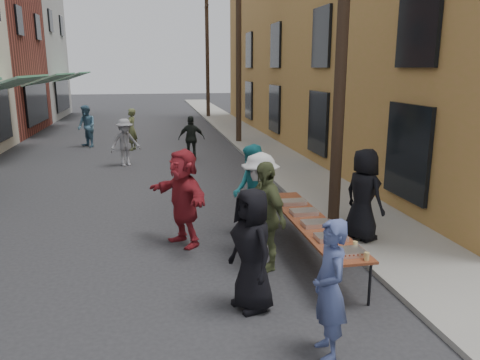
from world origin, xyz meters
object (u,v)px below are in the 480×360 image
object	(u,v)px
utility_pole_mid	(239,45)
server	(364,195)
catering_tray_sausage	(347,252)
guest_front_a	(252,249)
utility_pole_far	(207,53)
serving_table	(311,222)
guest_front_c	(252,191)
utility_pole_near	(343,19)

from	to	relation	value
utility_pole_mid	server	size ratio (longest dim) A/B	4.84
catering_tray_sausage	guest_front_a	xyz separation A→B (m)	(-1.46, 0.05, 0.13)
utility_pole_far	guest_front_a	world-z (taller)	utility_pole_far
utility_pole_far	serving_table	world-z (taller)	utility_pole_far
utility_pole_mid	catering_tray_sausage	xyz separation A→B (m)	(-1.24, -15.58, -3.71)
catering_tray_sausage	serving_table	bearing A→B (deg)	90.00
serving_table	server	size ratio (longest dim) A/B	2.15
utility_pole_far	guest_front_a	size ratio (longest dim) A/B	4.88
utility_pole_mid	guest_front_a	size ratio (longest dim) A/B	4.88
utility_pole_mid	guest_front_a	distance (m)	16.16
utility_pole_mid	server	world-z (taller)	utility_pole_mid
utility_pole_far	guest_front_c	bearing A→B (deg)	-94.79
guest_front_a	utility_pole_near	bearing A→B (deg)	122.80
utility_pole_near	serving_table	bearing A→B (deg)	-122.83
serving_table	guest_front_c	distance (m)	1.65
serving_table	catering_tray_sausage	world-z (taller)	catering_tray_sausage
utility_pole_near	utility_pole_far	size ratio (longest dim) A/B	1.00
catering_tray_sausage	server	distance (m)	2.57
guest_front_a	guest_front_c	world-z (taller)	guest_front_c
utility_pole_far	server	world-z (taller)	utility_pole_far
catering_tray_sausage	guest_front_c	size ratio (longest dim) A/B	0.25
catering_tray_sausage	utility_pole_far	bearing A→B (deg)	87.42
utility_pole_near	utility_pole_mid	world-z (taller)	same
utility_pole_mid	serving_table	world-z (taller)	utility_pole_mid
utility_pole_far	guest_front_c	world-z (taller)	utility_pole_far
utility_pole_near	guest_front_c	world-z (taller)	utility_pole_near
guest_front_c	utility_pole_near	bearing A→B (deg)	103.35
serving_table	server	xyz separation A→B (m)	(1.29, 0.56, 0.32)
utility_pole_mid	guest_front_a	world-z (taller)	utility_pole_mid
utility_pole_near	utility_pole_mid	bearing A→B (deg)	90.00
utility_pole_near	serving_table	size ratio (longest dim) A/B	2.25
server	utility_pole_near	bearing A→B (deg)	-20.20
utility_pole_far	catering_tray_sausage	size ratio (longest dim) A/B	18.00
serving_table	utility_pole_mid	bearing A→B (deg)	84.90
guest_front_a	server	size ratio (longest dim) A/B	0.99
guest_front_a	guest_front_c	distance (m)	3.08
utility_pole_near	guest_front_a	xyz separation A→B (m)	(-2.70, -3.52, -3.58)
utility_pole_mid	server	bearing A→B (deg)	-89.79
utility_pole_mid	guest_front_c	xyz separation A→B (m)	(-2.05, -12.52, -3.52)
guest_front_c	server	distance (m)	2.27
utility_pole_mid	catering_tray_sausage	bearing A→B (deg)	-94.56
utility_pole_near	guest_front_a	size ratio (longest dim) A/B	4.88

